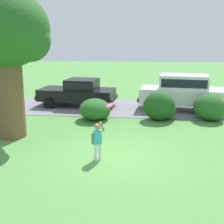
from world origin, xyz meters
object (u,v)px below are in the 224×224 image
at_px(parked_sedan, 79,92).
at_px(frisbee, 110,105).
at_px(oak_tree_large, 6,37).
at_px(parked_suv, 183,91).
at_px(child_thrower, 97,139).

relative_size(parked_sedan, frisbee, 14.95).
distance_m(oak_tree_large, parked_suv, 9.27).
xyz_separation_m(parked_sedan, child_thrower, (2.23, -7.61, -0.13)).
relative_size(oak_tree_large, child_thrower, 4.33).
bearing_deg(parked_suv, frisbee, -117.03).
distance_m(child_thrower, frisbee, 1.27).
bearing_deg(frisbee, child_thrower, -109.21).
height_order(oak_tree_large, parked_suv, oak_tree_large).
distance_m(parked_sedan, parked_suv, 5.79).
bearing_deg(frisbee, parked_sedan, 110.56).
distance_m(parked_sedan, child_thrower, 7.93).
height_order(parked_sedan, frisbee, frisbee).
distance_m(oak_tree_large, frisbee, 4.75).
relative_size(parked_suv, frisbee, 16.01).
height_order(oak_tree_large, frisbee, oak_tree_large).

